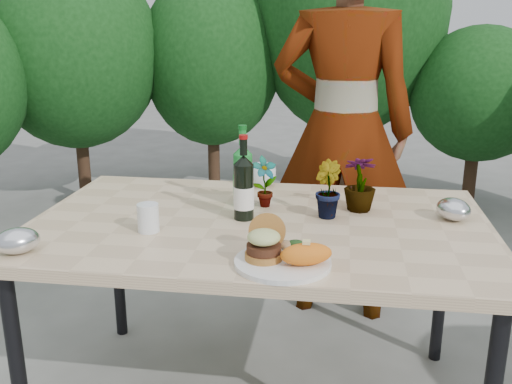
# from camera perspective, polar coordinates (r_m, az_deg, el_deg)

# --- Properties ---
(patio_table) EXTENTS (1.60, 1.00, 0.75)m
(patio_table) POSITION_cam_1_polar(r_m,az_deg,el_deg) (2.02, 0.34, -4.45)
(patio_table) COLOR #D2B48C
(patio_table) RESTS_ON ground
(shrub_hedge) EXTENTS (6.78, 5.19, 2.56)m
(shrub_hedge) POSITION_cam_1_polar(r_m,az_deg,el_deg) (3.71, 3.93, 12.91)
(shrub_hedge) COLOR #382316
(shrub_hedge) RESTS_ON ground
(dinner_plate) EXTENTS (0.28, 0.28, 0.01)m
(dinner_plate) POSITION_cam_1_polar(r_m,az_deg,el_deg) (1.65, 2.68, -7.05)
(dinner_plate) COLOR white
(dinner_plate) RESTS_ON patio_table
(burger_stack) EXTENTS (0.11, 0.16, 0.11)m
(burger_stack) POSITION_cam_1_polar(r_m,az_deg,el_deg) (1.66, 0.87, -5.00)
(burger_stack) COLOR #B7722D
(burger_stack) RESTS_ON dinner_plate
(sweet_potato) EXTENTS (0.17, 0.12, 0.06)m
(sweet_potato) POSITION_cam_1_polar(r_m,az_deg,el_deg) (1.61, 5.04, -6.20)
(sweet_potato) COLOR orange
(sweet_potato) RESTS_ON dinner_plate
(grilled_veg) EXTENTS (0.08, 0.05, 0.03)m
(grilled_veg) POSITION_cam_1_polar(r_m,az_deg,el_deg) (1.73, 3.58, -5.24)
(grilled_veg) COLOR olive
(grilled_veg) RESTS_ON dinner_plate
(wine_bottle) EXTENTS (0.07, 0.07, 0.30)m
(wine_bottle) POSITION_cam_1_polar(r_m,az_deg,el_deg) (1.99, -1.23, 0.34)
(wine_bottle) COLOR black
(wine_bottle) RESTS_ON patio_table
(sparkling_water) EXTENTS (0.07, 0.07, 0.31)m
(sparkling_water) POSITION_cam_1_polar(r_m,az_deg,el_deg) (2.15, -1.32, 1.56)
(sparkling_water) COLOR #167E2B
(sparkling_water) RESTS_ON patio_table
(plastic_cup) EXTENTS (0.07, 0.07, 0.09)m
(plastic_cup) POSITION_cam_1_polar(r_m,az_deg,el_deg) (1.93, -10.73, -2.55)
(plastic_cup) COLOR white
(plastic_cup) RESTS_ON patio_table
(seedling_left) EXTENTS (0.12, 0.11, 0.19)m
(seedling_left) POSITION_cam_1_polar(r_m,az_deg,el_deg) (2.13, 0.83, 1.00)
(seedling_left) COLOR #225D20
(seedling_left) RESTS_ON patio_table
(seedling_mid) EXTENTS (0.13, 0.14, 0.20)m
(seedling_mid) POSITION_cam_1_polar(r_m,az_deg,el_deg) (2.04, 7.08, 0.27)
(seedling_mid) COLOR #245D20
(seedling_mid) RESTS_ON patio_table
(seedling_right) EXTENTS (0.13, 0.13, 0.21)m
(seedling_right) POSITION_cam_1_polar(r_m,az_deg,el_deg) (2.12, 10.37, 0.86)
(seedling_right) COLOR #2A591E
(seedling_right) RESTS_ON patio_table
(blue_bowl) EXTENTS (0.13, 0.13, 0.09)m
(blue_bowl) POSITION_cam_1_polar(r_m,az_deg,el_deg) (2.41, 0.61, 1.66)
(blue_bowl) COLOR silver
(blue_bowl) RESTS_ON patio_table
(foil_packet_left) EXTENTS (0.17, 0.17, 0.08)m
(foil_packet_left) POSITION_cam_1_polar(r_m,az_deg,el_deg) (1.87, -22.76, -4.51)
(foil_packet_left) COLOR silver
(foil_packet_left) RESTS_ON patio_table
(foil_packet_right) EXTENTS (0.16, 0.17, 0.08)m
(foil_packet_right) POSITION_cam_1_polar(r_m,az_deg,el_deg) (2.12, 19.13, -1.63)
(foil_packet_right) COLOR silver
(foil_packet_right) RESTS_ON patio_table
(person) EXTENTS (0.70, 0.49, 1.85)m
(person) POSITION_cam_1_polar(r_m,az_deg,el_deg) (2.75, 8.68, 6.08)
(person) COLOR #94664A
(person) RESTS_ON ground
(terracotta_pot) EXTENTS (0.17, 0.17, 0.14)m
(terracotta_pot) POSITION_cam_1_polar(r_m,az_deg,el_deg) (4.58, -16.25, -1.18)
(terracotta_pot) COLOR #AB582C
(terracotta_pot) RESTS_ON ground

